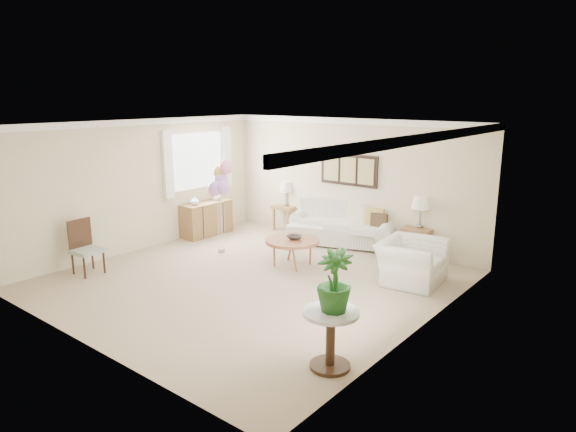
% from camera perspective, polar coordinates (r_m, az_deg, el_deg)
% --- Properties ---
extents(ground_plane, '(6.00, 6.00, 0.00)m').
position_cam_1_polar(ground_plane, '(8.77, -4.00, -7.12)').
color(ground_plane, tan).
extents(room_shell, '(6.04, 6.04, 2.60)m').
position_cam_1_polar(room_shell, '(8.48, -4.30, 3.57)').
color(room_shell, beige).
rests_on(room_shell, ground).
extents(wall_art_triptych, '(1.35, 0.06, 0.65)m').
position_cam_1_polar(wall_art_triptych, '(10.69, 6.75, 5.12)').
color(wall_art_triptych, black).
rests_on(wall_art_triptych, ground).
extents(sofa, '(2.68, 1.57, 0.89)m').
position_cam_1_polar(sofa, '(10.83, 6.18, -1.23)').
color(sofa, silver).
rests_on(sofa, ground).
extents(end_table_left, '(0.53, 0.48, 0.58)m').
position_cam_1_polar(end_table_left, '(11.83, -0.19, 0.75)').
color(end_table_left, '#926040').
rests_on(end_table_left, ground).
extents(end_table_right, '(0.54, 0.49, 0.59)m').
position_cam_1_polar(end_table_right, '(10.14, 14.34, -1.76)').
color(end_table_right, '#926040').
rests_on(end_table_right, ground).
extents(lamp_left, '(0.31, 0.31, 0.54)m').
position_cam_1_polar(lamp_left, '(11.73, -0.20, 3.16)').
color(lamp_left, gray).
rests_on(lamp_left, end_table_left).
extents(lamp_right, '(0.35, 0.35, 0.62)m').
position_cam_1_polar(lamp_right, '(10.01, 14.53, 1.37)').
color(lamp_right, gray).
rests_on(lamp_right, end_table_right).
extents(coffee_table, '(1.00, 1.00, 0.50)m').
position_cam_1_polar(coffee_table, '(9.32, 0.49, -2.84)').
color(coffee_table, brown).
rests_on(coffee_table, ground).
extents(decor_bowl, '(0.28, 0.28, 0.06)m').
position_cam_1_polar(decor_bowl, '(9.31, 0.73, -2.38)').
color(decor_bowl, '#2D2724').
rests_on(decor_bowl, coffee_table).
extents(armchair, '(1.06, 1.18, 0.71)m').
position_cam_1_polar(armchair, '(8.79, 13.55, -4.95)').
color(armchair, silver).
rests_on(armchair, ground).
extents(side_table, '(0.64, 0.64, 0.70)m').
position_cam_1_polar(side_table, '(5.93, 4.77, -11.99)').
color(side_table, silver).
rests_on(side_table, ground).
extents(potted_plant, '(0.47, 0.47, 0.71)m').
position_cam_1_polar(potted_plant, '(5.73, 5.18, -7.20)').
color(potted_plant, '#194618').
rests_on(potted_plant, side_table).
extents(accent_chair, '(0.51, 0.51, 0.95)m').
position_cam_1_polar(accent_chair, '(9.62, -21.64, -3.09)').
color(accent_chair, gray).
rests_on(accent_chair, ground).
extents(credenza, '(0.46, 1.20, 0.74)m').
position_cam_1_polar(credenza, '(11.56, -9.04, -0.29)').
color(credenza, '#926040').
rests_on(credenza, ground).
extents(vase_white, '(0.20, 0.20, 0.19)m').
position_cam_1_polar(vase_white, '(11.23, -10.34, 1.69)').
color(vase_white, silver).
rests_on(vase_white, credenza).
extents(vase_sage, '(0.23, 0.23, 0.19)m').
position_cam_1_polar(vase_sage, '(11.66, -7.88, 2.19)').
color(vase_sage, '#BCBDBA').
rests_on(vase_sage, credenza).
extents(balloon_cluster, '(0.51, 0.39, 1.88)m').
position_cam_1_polar(balloon_cluster, '(9.99, -7.56, 3.91)').
color(balloon_cluster, gray).
rests_on(balloon_cluster, ground).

